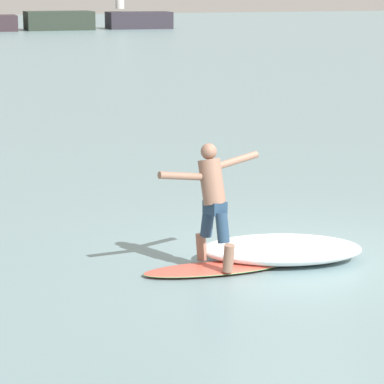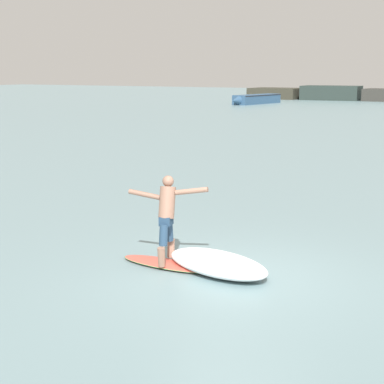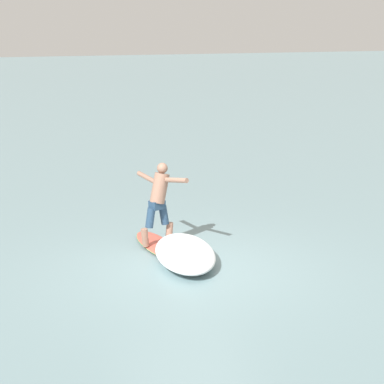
% 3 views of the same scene
% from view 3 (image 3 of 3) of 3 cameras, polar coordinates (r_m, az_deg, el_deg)
% --- Properties ---
extents(ground_plane, '(200.00, 200.00, 0.00)m').
position_cam_3_polar(ground_plane, '(11.19, -0.14, -6.81)').
color(ground_plane, slate).
extents(surfboard, '(2.01, 0.68, 0.21)m').
position_cam_3_polar(surfboard, '(12.26, -3.03, -4.76)').
color(surfboard, '#D65342').
rests_on(surfboard, ground).
extents(surfer, '(1.44, 0.77, 1.54)m').
position_cam_3_polar(surfer, '(12.05, -2.94, -0.47)').
color(surfer, '#8C6351').
rests_on(surfer, surfboard).
extents(wave_foam_at_tail, '(2.32, 1.62, 0.32)m').
position_cam_3_polar(wave_foam_at_tail, '(11.46, -0.63, -5.44)').
color(wave_foam_at_tail, white).
rests_on(wave_foam_at_tail, ground).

